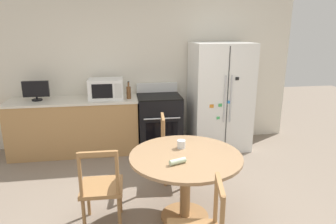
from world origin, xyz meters
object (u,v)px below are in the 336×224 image
at_px(microwave, 106,89).
at_px(dining_chair_left, 102,188).
at_px(candle_glass, 181,145).
at_px(refrigerator, 219,96).
at_px(oven_range, 159,122).
at_px(countertop_tv, 36,90).
at_px(counter_bottle, 129,92).
at_px(dining_chair_far, 175,149).

distance_m(microwave, dining_chair_left, 2.13).
xyz_separation_m(dining_chair_left, candle_glass, (0.86, 0.19, 0.34)).
xyz_separation_m(microwave, dining_chair_left, (0.01, -2.03, -0.62)).
bearing_deg(refrigerator, dining_chair_left, -133.82).
bearing_deg(oven_range, microwave, 178.24).
xyz_separation_m(microwave, candle_glass, (0.87, -1.84, -0.28)).
distance_m(countertop_tv, dining_chair_left, 2.40).
bearing_deg(microwave, counter_bottle, -12.81).
bearing_deg(counter_bottle, microwave, 167.19).
relative_size(oven_range, countertop_tv, 2.75).
xyz_separation_m(counter_bottle, candle_glass, (0.51, -1.76, -0.23)).
bearing_deg(refrigerator, counter_bottle, 179.63).
bearing_deg(microwave, countertop_tv, 179.28).
xyz_separation_m(countertop_tv, candle_glass, (1.93, -1.86, -0.29)).
distance_m(refrigerator, microwave, 1.88).
xyz_separation_m(countertop_tv, dining_chair_left, (1.08, -2.05, -0.63)).
xyz_separation_m(refrigerator, countertop_tv, (-2.94, 0.10, 0.18)).
height_order(oven_range, counter_bottle, counter_bottle).
bearing_deg(dining_chair_far, dining_chair_left, -41.70).
distance_m(dining_chair_left, dining_chair_far, 1.26).
xyz_separation_m(refrigerator, microwave, (-1.87, 0.09, 0.17)).
xyz_separation_m(refrigerator, dining_chair_far, (-0.95, -1.08, -0.45)).
height_order(counter_bottle, dining_chair_far, counter_bottle).
relative_size(oven_range, counter_bottle, 3.87).
xyz_separation_m(oven_range, countertop_tv, (-1.92, 0.04, 0.60)).
bearing_deg(refrigerator, candle_glass, -119.89).
distance_m(oven_range, candle_glass, 1.84).
height_order(counter_bottle, candle_glass, counter_bottle).
xyz_separation_m(refrigerator, oven_range, (-1.02, 0.06, -0.42)).
relative_size(countertop_tv, dining_chair_far, 0.44).
relative_size(countertop_tv, counter_bottle, 1.41).
distance_m(microwave, counter_bottle, 0.37).
relative_size(dining_chair_left, dining_chair_far, 1.00).
bearing_deg(countertop_tv, candle_glass, -43.83).
distance_m(dining_chair_far, candle_glass, 0.76).
xyz_separation_m(microwave, countertop_tv, (-1.07, 0.01, 0.01)).
relative_size(microwave, counter_bottle, 1.94).
height_order(countertop_tv, dining_chair_left, countertop_tv).
bearing_deg(oven_range, dining_chair_far, -86.86).
bearing_deg(candle_glass, countertop_tv, 136.17).
distance_m(countertop_tv, counter_bottle, 1.43).
height_order(refrigerator, counter_bottle, refrigerator).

